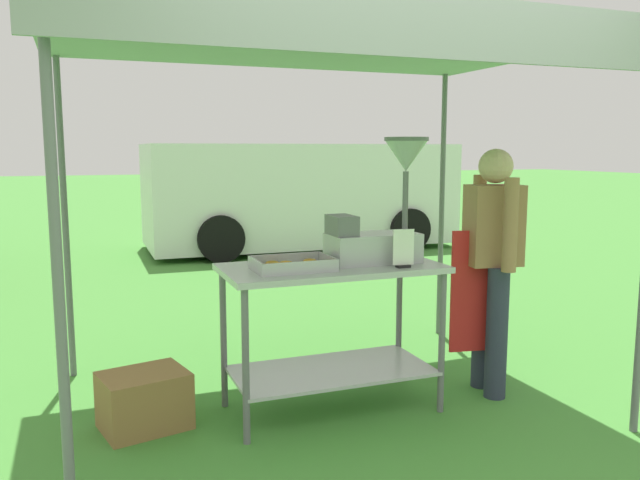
# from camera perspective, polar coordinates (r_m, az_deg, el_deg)

# --- Properties ---
(ground_plane) EXTENTS (70.00, 70.00, 0.00)m
(ground_plane) POSITION_cam_1_polar(r_m,az_deg,el_deg) (8.75, -10.68, -2.67)
(ground_plane) COLOR #478E38
(stall_canopy) EXTENTS (3.21, 2.33, 2.28)m
(stall_canopy) POSITION_cam_1_polar(r_m,az_deg,el_deg) (3.95, 0.55, 16.73)
(stall_canopy) COLOR slate
(stall_canopy) RESTS_ON ground
(donut_cart) EXTENTS (1.32, 0.66, 0.91)m
(donut_cart) POSITION_cam_1_polar(r_m,az_deg,el_deg) (3.93, 1.04, -5.87)
(donut_cart) COLOR #B7B7BC
(donut_cart) RESTS_ON ground
(donut_tray) EXTENTS (0.46, 0.32, 0.07)m
(donut_tray) POSITION_cam_1_polar(r_m,az_deg,el_deg) (3.74, -2.50, -2.31)
(donut_tray) COLOR #B7B7BC
(donut_tray) RESTS_ON donut_cart
(donut_fryer) EXTENTS (0.64, 0.28, 0.77)m
(donut_fryer) POSITION_cam_1_polar(r_m,az_deg,el_deg) (3.98, 5.46, 2.08)
(donut_fryer) COLOR #B7B7BC
(donut_fryer) RESTS_ON donut_cart
(menu_sign) EXTENTS (0.13, 0.05, 0.23)m
(menu_sign) POSITION_cam_1_polar(r_m,az_deg,el_deg) (3.82, 7.43, -1.01)
(menu_sign) COLOR black
(menu_sign) RESTS_ON donut_cart
(vendor) EXTENTS (0.46, 0.54, 1.61)m
(vendor) POSITION_cam_1_polar(r_m,az_deg,el_deg) (4.31, 15.02, -1.58)
(vendor) COLOR #2D3347
(vendor) RESTS_ON ground
(supply_crate) EXTENTS (0.54, 0.47, 0.33)m
(supply_crate) POSITION_cam_1_polar(r_m,az_deg,el_deg) (3.95, -15.37, -13.60)
(supply_crate) COLOR olive
(supply_crate) RESTS_ON ground
(van_white) EXTENTS (4.92, 2.14, 1.69)m
(van_white) POSITION_cam_1_polar(r_m,az_deg,el_deg) (10.53, -1.73, 4.08)
(van_white) COLOR white
(van_white) RESTS_ON ground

